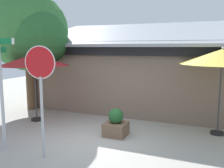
# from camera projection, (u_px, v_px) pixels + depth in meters

# --- Properties ---
(ground_plane) EXTENTS (28.00, 28.00, 0.10)m
(ground_plane) POSITION_uv_depth(u_px,v_px,m) (97.00, 143.00, 7.48)
(ground_plane) COLOR #9E9B93
(cafe_building) EXTENTS (9.56, 4.87, 4.14)m
(cafe_building) POSITION_uv_depth(u_px,v_px,m) (141.00, 73.00, 11.56)
(cafe_building) COLOR #705B4C
(cafe_building) RESTS_ON ground
(street_sign_post) EXTENTS (0.80, 0.74, 3.10)m
(street_sign_post) POSITION_uv_depth(u_px,v_px,m) (1.00, 84.00, 6.62)
(street_sign_post) COLOR #A8AAB2
(street_sign_post) RESTS_ON ground
(stop_sign) EXTENTS (0.82, 0.14, 2.89)m
(stop_sign) POSITION_uv_depth(u_px,v_px,m) (41.00, 80.00, 6.08)
(stop_sign) COLOR #A8AAB2
(stop_sign) RESTS_ON ground
(patio_umbrella_crimson_left) EXTENTS (2.58, 2.58, 2.66)m
(patio_umbrella_crimson_left) POSITION_uv_depth(u_px,v_px,m) (34.00, 60.00, 9.24)
(patio_umbrella_crimson_left) COLOR black
(patio_umbrella_crimson_left) RESTS_ON ground
(patio_umbrella_mustard_center) EXTENTS (2.65, 2.65, 2.87)m
(patio_umbrella_mustard_center) POSITION_uv_depth(u_px,v_px,m) (222.00, 57.00, 7.68)
(patio_umbrella_mustard_center) COLOR black
(patio_umbrella_mustard_center) RESTS_ON ground
(shade_tree) EXTENTS (3.90, 3.53, 5.32)m
(shade_tree) POSITION_uv_depth(u_px,v_px,m) (31.00, 33.00, 10.73)
(shade_tree) COLOR brown
(shade_tree) RESTS_ON ground
(sidewalk_planter) EXTENTS (0.70, 0.70, 0.90)m
(sidewalk_planter) POSITION_uv_depth(u_px,v_px,m) (116.00, 124.00, 7.90)
(sidewalk_planter) COLOR brown
(sidewalk_planter) RESTS_ON ground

